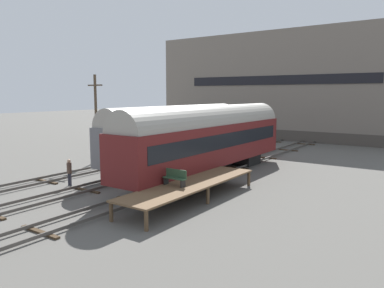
{
  "coord_description": "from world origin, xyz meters",
  "views": [
    {
      "loc": [
        18.92,
        -18.24,
        6.13
      ],
      "look_at": [
        2.13,
        5.93,
        2.2
      ],
      "focal_mm": 35.0,
      "sensor_mm": 36.0,
      "label": 1
    }
  ],
  "objects_px": {
    "person_worker": "(69,170)",
    "train_car_maroon": "(209,136)",
    "bench": "(175,177)",
    "utility_pole": "(96,117)",
    "train_car_grey": "(177,132)"
  },
  "relations": [
    {
      "from": "train_car_grey",
      "to": "utility_pole",
      "type": "distance_m",
      "value": 7.81
    },
    {
      "from": "person_worker",
      "to": "bench",
      "type": "bearing_deg",
      "value": 5.41
    },
    {
      "from": "person_worker",
      "to": "utility_pole",
      "type": "xyz_separation_m",
      "value": [
        -5.57,
        7.27,
        2.98
      ]
    },
    {
      "from": "person_worker",
      "to": "train_car_maroon",
      "type": "bearing_deg",
      "value": 52.48
    },
    {
      "from": "person_worker",
      "to": "utility_pole",
      "type": "height_order",
      "value": "utility_pole"
    },
    {
      "from": "bench",
      "to": "utility_pole",
      "type": "height_order",
      "value": "utility_pole"
    },
    {
      "from": "train_car_maroon",
      "to": "bench",
      "type": "height_order",
      "value": "train_car_maroon"
    },
    {
      "from": "bench",
      "to": "utility_pole",
      "type": "xyz_separation_m",
      "value": [
        -13.88,
        6.48,
        2.55
      ]
    },
    {
      "from": "train_car_maroon",
      "to": "utility_pole",
      "type": "xyz_separation_m",
      "value": [
        -11.65,
        -0.65,
        1.06
      ]
    },
    {
      "from": "person_worker",
      "to": "train_car_grey",
      "type": "bearing_deg",
      "value": 79.12
    },
    {
      "from": "utility_pole",
      "to": "person_worker",
      "type": "bearing_deg",
      "value": -52.5
    },
    {
      "from": "train_car_maroon",
      "to": "bench",
      "type": "bearing_deg",
      "value": -72.64
    },
    {
      "from": "bench",
      "to": "utility_pole",
      "type": "relative_size",
      "value": 0.18
    },
    {
      "from": "train_car_maroon",
      "to": "train_car_grey",
      "type": "relative_size",
      "value": 1.16
    },
    {
      "from": "train_car_grey",
      "to": "bench",
      "type": "bearing_deg",
      "value": -53.33
    }
  ]
}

